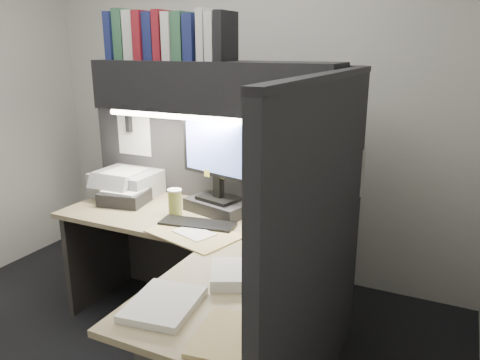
# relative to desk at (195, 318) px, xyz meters

# --- Properties ---
(wall_back) EXTENTS (3.50, 0.04, 2.70)m
(wall_back) POSITION_rel_desk_xyz_m (-0.43, 1.50, 0.91)
(wall_back) COLOR beige
(wall_back) RESTS_ON floor
(partition_back) EXTENTS (1.90, 0.06, 1.60)m
(partition_back) POSITION_rel_desk_xyz_m (-0.40, 0.93, 0.36)
(partition_back) COLOR black
(partition_back) RESTS_ON floor
(partition_right) EXTENTS (0.06, 1.50, 1.60)m
(partition_right) POSITION_rel_desk_xyz_m (0.55, 0.18, 0.36)
(partition_right) COLOR black
(partition_right) RESTS_ON floor
(desk) EXTENTS (1.70, 1.53, 0.73)m
(desk) POSITION_rel_desk_xyz_m (0.00, 0.00, 0.00)
(desk) COLOR #96825F
(desk) RESTS_ON floor
(overhead_shelf) EXTENTS (1.55, 0.34, 0.30)m
(overhead_shelf) POSITION_rel_desk_xyz_m (-0.30, 0.75, 1.06)
(overhead_shelf) COLOR black
(overhead_shelf) RESTS_ON partition_back
(task_light_tube) EXTENTS (1.32, 0.04, 0.04)m
(task_light_tube) POSITION_rel_desk_xyz_m (-0.30, 0.61, 0.89)
(task_light_tube) COLOR white
(task_light_tube) RESTS_ON overhead_shelf
(monitor) EXTENTS (0.55, 0.34, 0.60)m
(monitor) POSITION_rel_desk_xyz_m (-0.24, 0.70, 0.52)
(monitor) COLOR black
(monitor) RESTS_ON desk
(keyboard) EXTENTS (0.46, 0.21, 0.02)m
(keyboard) POSITION_rel_desk_xyz_m (-0.24, 0.44, 0.30)
(keyboard) COLOR black
(keyboard) RESTS_ON desk
(mousepad) EXTENTS (0.27, 0.26, 0.00)m
(mousepad) POSITION_rel_desk_xyz_m (0.28, 0.36, 0.29)
(mousepad) COLOR #1B4194
(mousepad) RESTS_ON desk
(mouse) EXTENTS (0.08, 0.11, 0.04)m
(mouse) POSITION_rel_desk_xyz_m (0.28, 0.38, 0.31)
(mouse) COLOR black
(mouse) RESTS_ON mousepad
(telephone) EXTENTS (0.23, 0.24, 0.09)m
(telephone) POSITION_rel_desk_xyz_m (0.31, 0.70, 0.33)
(telephone) COLOR beige
(telephone) RESTS_ON desk
(coffee_cup) EXTENTS (0.08, 0.08, 0.15)m
(coffee_cup) POSITION_rel_desk_xyz_m (-0.46, 0.54, 0.36)
(coffee_cup) COLOR gold
(coffee_cup) RESTS_ON desk
(printer) EXTENTS (0.43, 0.37, 0.17)m
(printer) POSITION_rel_desk_xyz_m (-0.98, 0.74, 0.37)
(printer) COLOR #9B9DA1
(printer) RESTS_ON desk
(notebook_stack) EXTENTS (0.32, 0.29, 0.09)m
(notebook_stack) POSITION_rel_desk_xyz_m (-0.88, 0.58, 0.33)
(notebook_stack) COLOR black
(notebook_stack) RESTS_ON desk
(open_folder) EXTENTS (0.56, 0.44, 0.01)m
(open_folder) POSITION_rel_desk_xyz_m (-0.19, 0.32, 0.29)
(open_folder) COLOR tan
(open_folder) RESTS_ON desk
(paper_stack_a) EXTENTS (0.36, 0.34, 0.05)m
(paper_stack_a) POSITION_rel_desk_xyz_m (0.27, -0.03, 0.31)
(paper_stack_a) COLOR white
(paper_stack_a) RESTS_ON desk
(paper_stack_b) EXTENTS (0.29, 0.35, 0.03)m
(paper_stack_b) POSITION_rel_desk_xyz_m (0.09, -0.38, 0.30)
(paper_stack_b) COLOR white
(paper_stack_b) RESTS_ON desk
(manila_stack) EXTENTS (0.28, 0.33, 0.02)m
(manila_stack) POSITION_rel_desk_xyz_m (0.42, -0.44, 0.30)
(manila_stack) COLOR tan
(manila_stack) RESTS_ON desk
(binder_row) EXTENTS (0.83, 0.25, 0.31)m
(binder_row) POSITION_rel_desk_xyz_m (-0.60, 0.74, 1.35)
(binder_row) COLOR #171E50
(binder_row) RESTS_ON overhead_shelf
(pinned_papers) EXTENTS (1.76, 1.31, 0.51)m
(pinned_papers) POSITION_rel_desk_xyz_m (-0.00, 0.56, 0.61)
(pinned_papers) COLOR white
(pinned_papers) RESTS_ON partition_back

